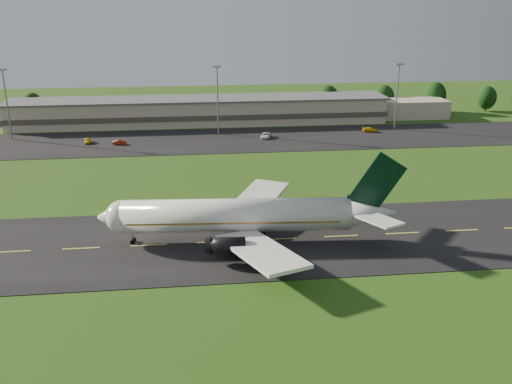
{
  "coord_description": "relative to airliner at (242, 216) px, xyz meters",
  "views": [
    {
      "loc": [
        -3.23,
        -88.62,
        39.5
      ],
      "look_at": [
        8.04,
        8.0,
        6.0
      ],
      "focal_mm": 40.0,
      "sensor_mm": 36.0,
      "label": 1
    }
  ],
  "objects": [
    {
      "name": "service_vehicle_b",
      "position": [
        -27.95,
        70.1,
        -3.95
      ],
      "size": [
        3.85,
        1.7,
        1.23
      ],
      "primitive_type": "imported",
      "rotation": [
        0.0,
        0.0,
        1.46
      ],
      "color": "maroon",
      "rests_on": "apron"
    },
    {
      "name": "service_vehicle_a",
      "position": [
        -37.08,
        72.89,
        -3.84
      ],
      "size": [
        2.45,
        4.49,
        1.45
      ],
      "primitive_type": "imported",
      "rotation": [
        0.0,
        0.0,
        0.18
      ],
      "color": "gold",
      "rests_on": "apron"
    },
    {
      "name": "terminal",
      "position": [
        1.73,
        96.25,
        -0.67
      ],
      "size": [
        145.0,
        16.0,
        8.4
      ],
      "color": "tan",
      "rests_on": "ground"
    },
    {
      "name": "light_mast_east",
      "position": [
        55.33,
        80.07,
        8.08
      ],
      "size": [
        2.4,
        1.2,
        20.35
      ],
      "color": "gray",
      "rests_on": "ground"
    },
    {
      "name": "light_mast_west",
      "position": [
        -59.67,
        80.07,
        8.08
      ],
      "size": [
        2.4,
        1.2,
        20.35
      ],
      "color": "gray",
      "rests_on": "ground"
    },
    {
      "name": "ground",
      "position": [
        -4.67,
        0.07,
        -4.66
      ],
      "size": [
        360.0,
        360.0,
        0.0
      ],
      "primitive_type": "plane",
      "color": "#284711",
      "rests_on": "ground"
    },
    {
      "name": "light_mast_centre",
      "position": [
        0.33,
        80.07,
        8.08
      ],
      "size": [
        2.4,
        1.2,
        20.35
      ],
      "color": "gray",
      "rests_on": "ground"
    },
    {
      "name": "taxiway",
      "position": [
        -4.67,
        0.07,
        -4.61
      ],
      "size": [
        220.0,
        30.0,
        0.1
      ],
      "primitive_type": "cube",
      "color": "black",
      "rests_on": "ground"
    },
    {
      "name": "airliner",
      "position": [
        0.0,
        0.0,
        0.0
      ],
      "size": [
        51.29,
        42.06,
        15.57
      ],
      "rotation": [
        0.0,
        0.0,
        -0.08
      ],
      "color": "white",
      "rests_on": "ground"
    },
    {
      "name": "service_vehicle_c",
      "position": [
        13.91,
        73.27,
        -3.81
      ],
      "size": [
        3.93,
        5.86,
        1.49
      ],
      "primitive_type": "imported",
      "rotation": [
        0.0,
        0.0,
        -0.29
      ],
      "color": "silver",
      "rests_on": "apron"
    },
    {
      "name": "tree_line",
      "position": [
        39.24,
        106.12,
        0.53
      ],
      "size": [
        198.4,
        9.21,
        10.66
      ],
      "color": "black",
      "rests_on": "ground"
    },
    {
      "name": "apron",
      "position": [
        -4.67,
        72.07,
        -4.61
      ],
      "size": [
        260.0,
        30.0,
        0.1
      ],
      "primitive_type": "cube",
      "color": "black",
      "rests_on": "ground"
    },
    {
      "name": "service_vehicle_d",
      "position": [
        46.68,
        77.21,
        -3.87
      ],
      "size": [
        5.14,
        3.43,
        1.38
      ],
      "primitive_type": "imported",
      "rotation": [
        0.0,
        0.0,
        1.23
      ],
      "color": "#C5970B",
      "rests_on": "apron"
    }
  ]
}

